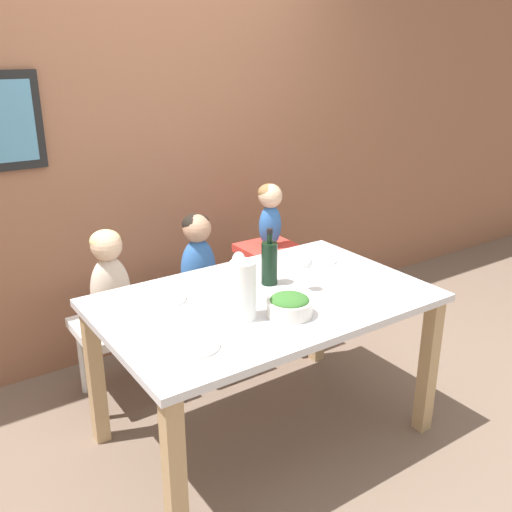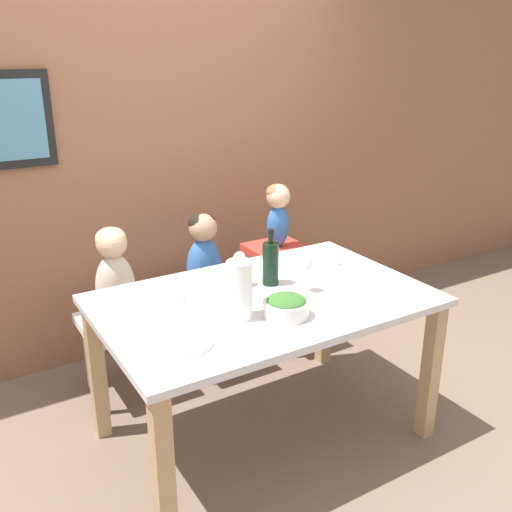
# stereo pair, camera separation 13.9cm
# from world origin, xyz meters

# --- Properties ---
(ground_plane) EXTENTS (14.00, 14.00, 0.00)m
(ground_plane) POSITION_xyz_m (0.00, 0.00, 0.00)
(ground_plane) COLOR #705B4C
(wall_back) EXTENTS (10.00, 0.09, 2.70)m
(wall_back) POSITION_xyz_m (-0.00, 1.23, 1.35)
(wall_back) COLOR #8E5B42
(wall_back) RESTS_ON ground_plane
(dining_table) EXTENTS (1.52, 0.97, 0.76)m
(dining_table) POSITION_xyz_m (0.00, 0.00, 0.66)
(dining_table) COLOR silver
(dining_table) RESTS_ON ground_plane
(chair_far_left) EXTENTS (0.40, 0.41, 0.46)m
(chair_far_left) POSITION_xyz_m (-0.48, 0.73, 0.39)
(chair_far_left) COLOR silver
(chair_far_left) RESTS_ON ground_plane
(chair_far_center) EXTENTS (0.40, 0.41, 0.46)m
(chair_far_center) POSITION_xyz_m (0.05, 0.73, 0.39)
(chair_far_center) COLOR silver
(chair_far_center) RESTS_ON ground_plane
(chair_right_highchair) EXTENTS (0.34, 0.35, 0.69)m
(chair_right_highchair) POSITION_xyz_m (0.55, 0.73, 0.54)
(chair_right_highchair) COLOR silver
(chair_right_highchair) RESTS_ON ground_plane
(person_child_left) EXTENTS (0.21, 0.17, 0.52)m
(person_child_left) POSITION_xyz_m (-0.48, 0.73, 0.74)
(person_child_left) COLOR beige
(person_child_left) RESTS_ON chair_far_left
(person_child_center) EXTENTS (0.21, 0.17, 0.52)m
(person_child_center) POSITION_xyz_m (0.05, 0.73, 0.74)
(person_child_center) COLOR #3366B2
(person_child_center) RESTS_ON chair_far_center
(person_baby_right) EXTENTS (0.15, 0.15, 0.39)m
(person_baby_right) POSITION_xyz_m (0.55, 0.73, 0.93)
(person_baby_right) COLOR #3366B2
(person_baby_right) RESTS_ON chair_right_highchair
(wine_bottle) EXTENTS (0.08, 0.08, 0.28)m
(wine_bottle) POSITION_xyz_m (0.11, 0.12, 0.87)
(wine_bottle) COLOR black
(wine_bottle) RESTS_ON dining_table
(paper_towel_roll) EXTENTS (0.11, 0.11, 0.26)m
(paper_towel_roll) POSITION_xyz_m (-0.20, -0.13, 0.89)
(paper_towel_roll) COLOR white
(paper_towel_roll) RESTS_ON dining_table
(wine_glass_near) EXTENTS (0.06, 0.06, 0.18)m
(wine_glass_near) POSITION_xyz_m (0.20, -0.04, 0.89)
(wine_glass_near) COLOR white
(wine_glass_near) RESTS_ON dining_table
(wine_glass_far) EXTENTS (0.06, 0.06, 0.18)m
(wine_glass_far) POSITION_xyz_m (-0.03, 0.18, 0.89)
(wine_glass_far) COLOR white
(wine_glass_far) RESTS_ON dining_table
(salad_bowl_large) EXTENTS (0.20, 0.20, 0.10)m
(salad_bowl_large) POSITION_xyz_m (-0.02, -0.22, 0.81)
(salad_bowl_large) COLOR silver
(salad_bowl_large) RESTS_ON dining_table
(dinner_plate_front_left) EXTENTS (0.21, 0.21, 0.01)m
(dinner_plate_front_left) POSITION_xyz_m (-0.50, -0.23, 0.77)
(dinner_plate_front_left) COLOR silver
(dinner_plate_front_left) RESTS_ON dining_table
(dinner_plate_back_left) EXTENTS (0.21, 0.21, 0.01)m
(dinner_plate_back_left) POSITION_xyz_m (-0.41, 0.23, 0.77)
(dinner_plate_back_left) COLOR silver
(dinner_plate_back_left) RESTS_ON dining_table
(dinner_plate_back_right) EXTENTS (0.21, 0.21, 0.01)m
(dinner_plate_back_right) POSITION_xyz_m (0.51, 0.23, 0.77)
(dinner_plate_back_right) COLOR silver
(dinner_plate_back_right) RESTS_ON dining_table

